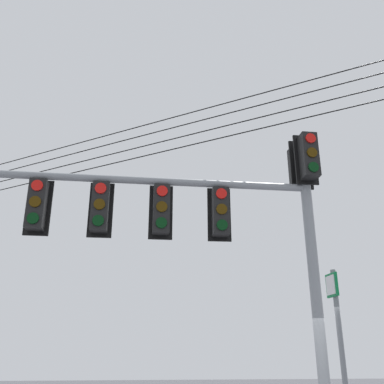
{
  "coord_description": "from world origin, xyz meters",
  "views": [
    {
      "loc": [
        -2.52,
        -6.88,
        1.92
      ],
      "look_at": [
        -1.69,
        0.77,
        4.76
      ],
      "focal_mm": 41.05,
      "sensor_mm": 36.0,
      "label": 1
    }
  ],
  "objects": [
    {
      "name": "overhead_wire_span",
      "position": [
        -0.41,
        1.43,
        6.88
      ],
      "size": [
        20.84,
        13.72,
        1.05
      ],
      "color": "black"
    },
    {
      "name": "signal_mast_assembly",
      "position": [
        -1.29,
        0.78,
        4.33
      ],
      "size": [
        6.52,
        0.96,
        6.01
      ],
      "color": "gray",
      "rests_on": "ground"
    },
    {
      "name": "route_sign_primary",
      "position": [
        0.03,
        -1.14,
        1.75
      ],
      "size": [
        0.1,
        0.31,
        3.0
      ],
      "color": "slate",
      "rests_on": "ground"
    }
  ]
}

